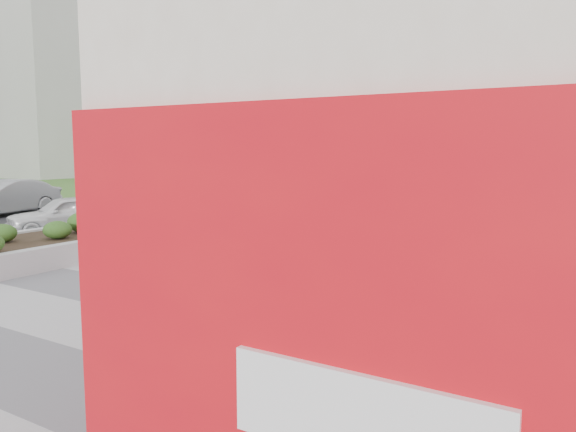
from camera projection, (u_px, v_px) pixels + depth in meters
name	position (u px, v px, depth m)	size (l,w,h in m)	color
ground	(83.00, 330.00, 8.56)	(160.00, 160.00, 0.00)	gray
walkway	(210.00, 288.00, 11.09)	(8.00, 36.00, 0.01)	#A8A8AD
planter	(155.00, 224.00, 17.29)	(3.00, 18.00, 0.90)	#9E9EA0
street	(28.00, 223.00, 20.75)	(10.00, 40.00, 0.00)	black
traffic_signal_near	(287.00, 147.00, 26.77)	(0.33, 0.28, 4.20)	black
traffic_signal_far	(142.00, 147.00, 31.16)	(0.33, 0.28, 4.20)	black
distant_bldg_west_a	(33.00, 64.00, 56.07)	(18.00, 12.00, 22.00)	#ADAAA3
distant_bldg_north_l	(503.00, 75.00, 56.34)	(16.00, 12.00, 20.00)	#ADAAA3
manhole_cover	(230.00, 291.00, 10.83)	(0.44, 0.44, 0.01)	#595654
skateboarder	(367.00, 216.00, 16.72)	(0.52, 0.73, 1.45)	beige
car_white	(67.00, 214.00, 18.07)	(1.46, 3.64, 1.24)	white
car_silver	(6.00, 197.00, 22.92)	(1.54, 4.42, 1.46)	#989B9F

